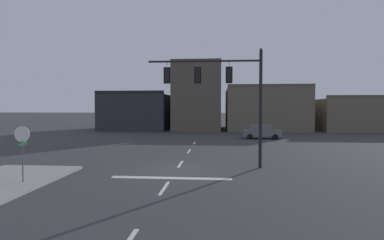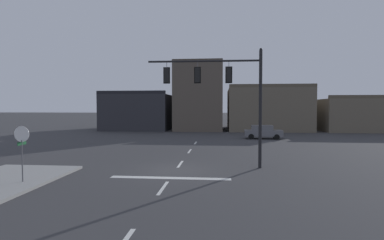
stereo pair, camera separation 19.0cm
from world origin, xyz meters
TOP-DOWN VIEW (x-y plane):
  - ground_plane at (0.00, 0.00)m, footprint 400.00×400.00m
  - stop_bar_paint at (0.00, -2.00)m, footprint 6.40×0.50m
  - lane_centreline at (0.00, 2.00)m, footprint 0.16×26.40m
  - signal_mast_near_side at (2.87, 1.17)m, footprint 7.03×0.40m
  - stop_sign at (-6.86, -4.04)m, footprint 0.76×0.64m
  - car_lot_nearside at (7.64, 19.04)m, footprint 4.54×2.12m
  - building_row at (12.57, 34.42)m, footprint 61.30×13.37m

SIDE VIEW (x-z plane):
  - ground_plane at x=0.00m, z-range 0.00..0.00m
  - lane_centreline at x=0.00m, z-range 0.00..0.01m
  - stop_bar_paint at x=0.00m, z-range 0.00..0.01m
  - car_lot_nearside at x=7.64m, z-range 0.05..1.66m
  - stop_sign at x=-6.86m, z-range 0.73..3.56m
  - building_row at x=12.57m, z-range -2.12..8.95m
  - signal_mast_near_side at x=2.87m, z-range 1.32..8.65m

